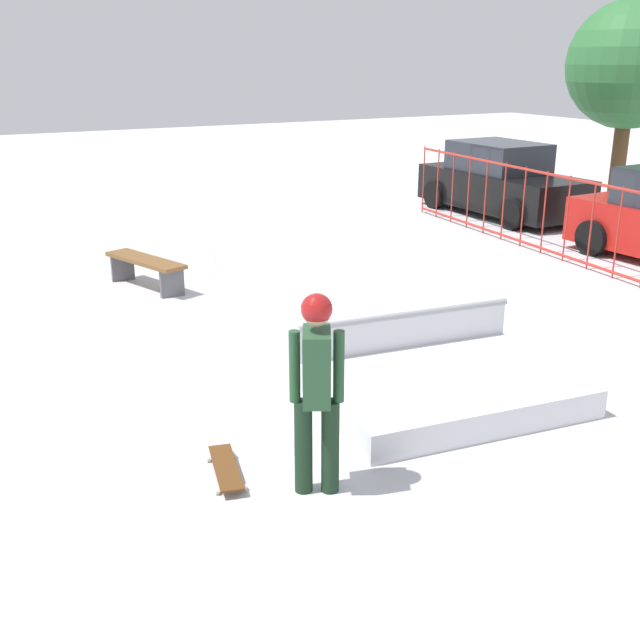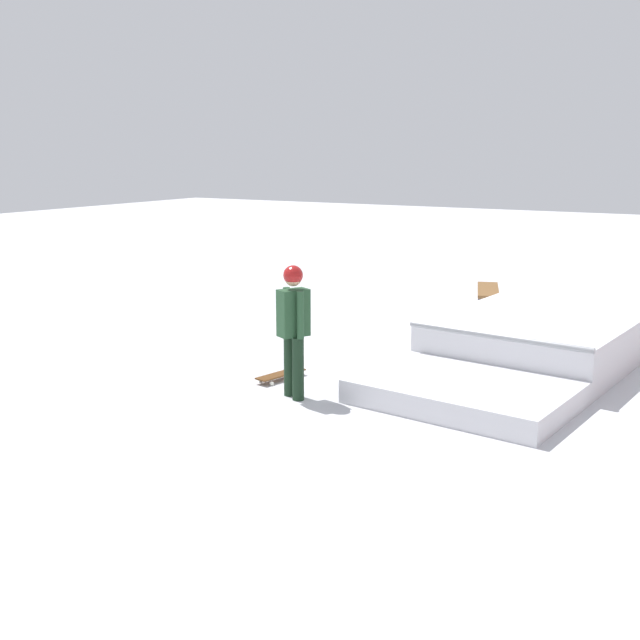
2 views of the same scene
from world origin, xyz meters
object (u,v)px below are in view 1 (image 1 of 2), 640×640
object	(u,v)px
parked_car_black	(501,182)
distant_tree	(630,65)
skater	(317,380)
skateboard	(226,468)
skate_ramp	(358,312)
park_bench	(146,266)

from	to	relation	value
parked_car_black	distant_tree	bearing A→B (deg)	84.06
skater	parked_car_black	world-z (taller)	skater
skater	skateboard	world-z (taller)	skater
skate_ramp	distant_tree	xyz separation A→B (m)	(-4.99, 10.27, 2.90)
skateboard	skate_ramp	bearing A→B (deg)	-35.39
skateboard	parked_car_black	distance (m)	12.55
parked_car_black	distant_tree	xyz separation A→B (m)	(0.35, 3.30, 2.49)
parked_car_black	skateboard	bearing A→B (deg)	-51.24
skate_ramp	skateboard	world-z (taller)	skate_ramp
park_bench	parked_car_black	size ratio (longest dim) A/B	0.40
skate_ramp	parked_car_black	xyz separation A→B (m)	(-5.34, 6.97, 0.41)
skater	distant_tree	bearing A→B (deg)	-29.20
parked_car_black	distant_tree	world-z (taller)	distant_tree
skate_ramp	distant_tree	distance (m)	11.78
parked_car_black	distant_tree	size ratio (longest dim) A/B	0.87
skate_ramp	skater	world-z (taller)	skater
skater	skateboard	distance (m)	1.24
skate_ramp	parked_car_black	distance (m)	8.79
skateboard	distant_tree	distance (m)	15.39
skateboard	park_bench	world-z (taller)	park_bench
skate_ramp	park_bench	xyz separation A→B (m)	(-3.39, -1.79, 0.04)
skate_ramp	park_bench	distance (m)	3.84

